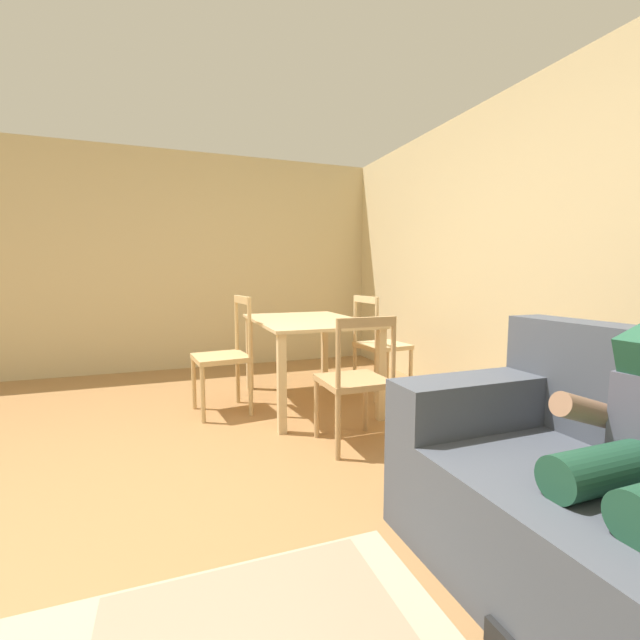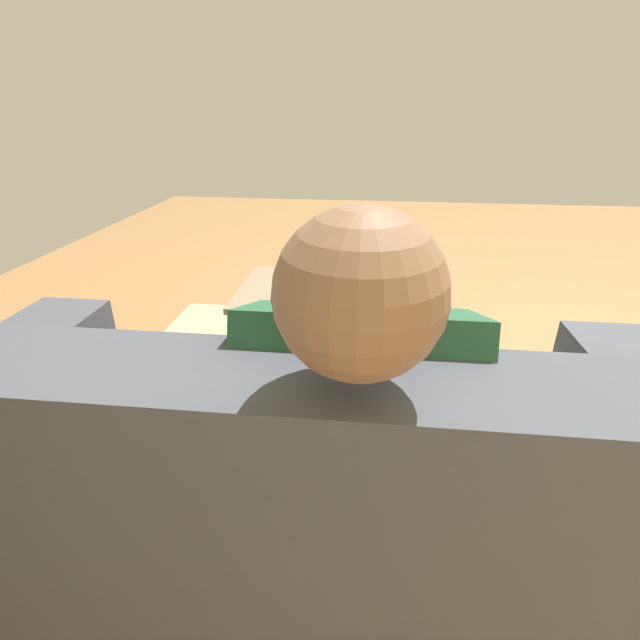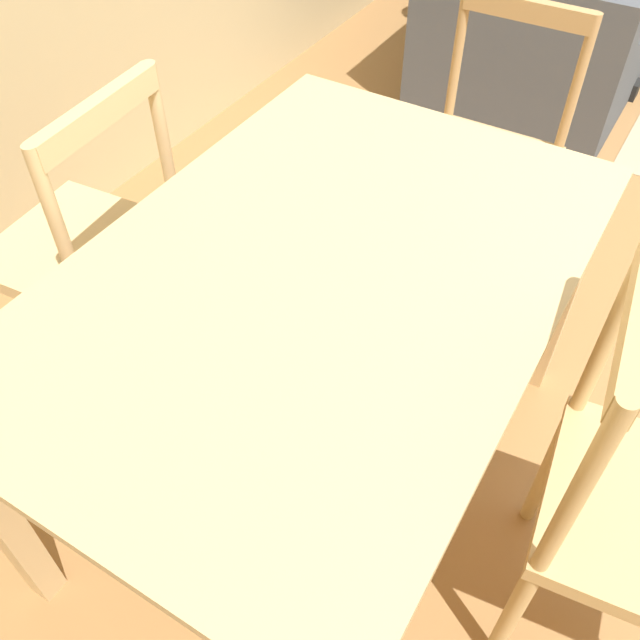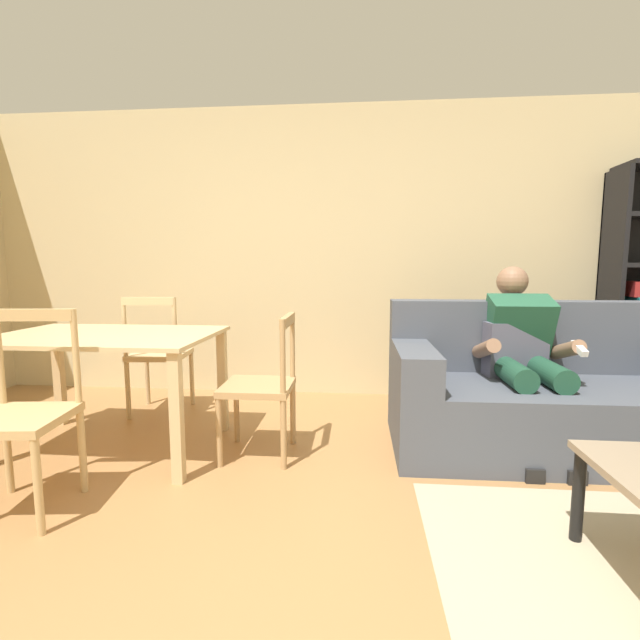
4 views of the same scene
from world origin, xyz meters
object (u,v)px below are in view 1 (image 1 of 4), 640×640
object	(u,v)px
dining_table	(307,332)
dining_chair_facing_couch	(355,381)
dining_chair_by_doorway	(225,356)
dining_chair_near_wall	(380,346)

from	to	relation	value
dining_table	dining_chair_facing_couch	distance (m)	1.02
dining_chair_facing_couch	dining_chair_by_doorway	world-z (taller)	dining_chair_by_doorway
dining_table	dining_chair_by_doorway	size ratio (longest dim) A/B	1.39
dining_table	dining_chair_near_wall	bearing A→B (deg)	89.79
dining_chair_near_wall	dining_chair_facing_couch	xyz separation A→B (m)	(1.00, -0.72, -0.03)
dining_chair_facing_couch	dining_chair_by_doorway	size ratio (longest dim) A/B	0.91
dining_table	dining_chair_by_doorway	bearing A→B (deg)	-90.29
dining_chair_near_wall	dining_chair_facing_couch	size ratio (longest dim) A/B	1.07
dining_table	dining_chair_near_wall	distance (m)	0.74
dining_chair_near_wall	dining_table	bearing A→B (deg)	-90.21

